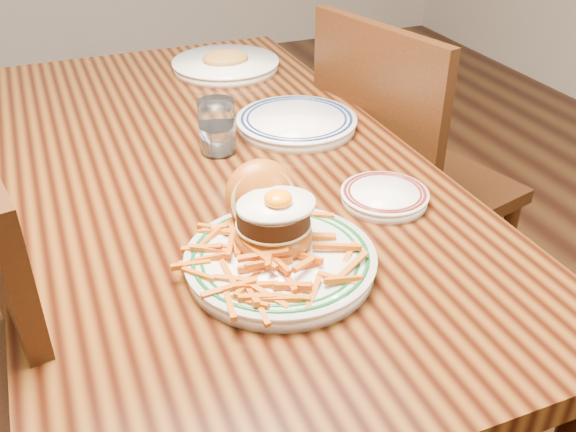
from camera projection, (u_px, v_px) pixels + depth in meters
name	position (u px, v px, depth m)	size (l,w,h in m)	color
floor	(230.00, 404.00, 1.76)	(6.00, 6.00, 0.00)	black
table	(215.00, 196.00, 1.41)	(0.85, 1.60, 0.75)	black
chair_right	(403.00, 178.00, 1.78)	(0.55, 0.55, 0.96)	#3E1E0C
main_plate	(277.00, 243.00, 1.03)	(0.31, 0.32, 0.15)	white
side_plate	(384.00, 195.00, 1.21)	(0.17, 0.17, 0.03)	white
rear_plate	(297.00, 122.00, 1.49)	(0.28, 0.28, 0.03)	white
water_glass	(217.00, 130.00, 1.37)	(0.08, 0.08, 0.12)	white
far_plate	(226.00, 64.00, 1.83)	(0.30, 0.30, 0.05)	white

